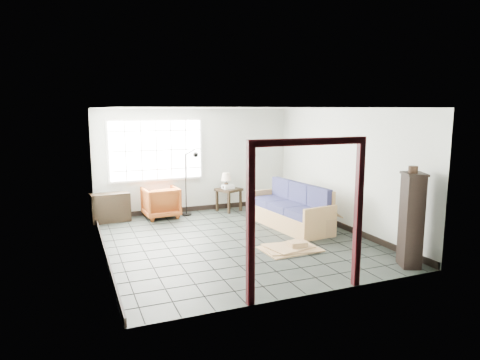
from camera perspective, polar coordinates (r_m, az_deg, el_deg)
name	(u,v)px	position (r m, az deg, el deg)	size (l,w,h in m)	color
ground	(235,240)	(8.59, -0.61, -8.03)	(5.50, 5.50, 0.00)	black
room_shell	(235,156)	(8.27, -0.70, 3.19)	(5.02, 5.52, 2.61)	silver
window_panel	(156,150)	(10.57, -11.12, 3.93)	(2.32, 0.08, 1.52)	silver
doorway_trim	(308,198)	(5.89, 9.03, -2.41)	(1.80, 0.08, 2.20)	black
futon_sofa	(292,211)	(9.57, 6.90, -4.11)	(1.08, 2.26, 0.97)	tan
armchair	(161,201)	(10.46, -10.53, -2.72)	(0.79, 0.74, 0.82)	#8F5114
side_table	(229,192)	(10.92, -1.51, -1.66)	(0.71, 0.71, 0.59)	black
table_lamp	(226,178)	(10.88, -1.85, 0.33)	(0.33, 0.33, 0.40)	black
projector	(228,187)	(10.87, -1.61, -0.89)	(0.30, 0.25, 0.10)	silver
floor_lamp	(191,180)	(10.51, -6.59, -0.01)	(0.46, 0.28, 1.62)	black
console_shelf	(111,208)	(10.31, -16.86, -3.55)	(0.89, 0.40, 0.67)	black
tall_shelf	(411,219)	(7.55, 21.88, -4.89)	(0.47, 0.52, 1.57)	black
pot	(413,170)	(7.36, 22.09, 1.30)	(0.19, 0.19, 0.11)	black
open_box	(318,227)	(8.99, 10.34, -6.14)	(0.94, 0.48, 0.53)	#A36D4E
cardboard_pile	(291,247)	(8.09, 6.82, -8.92)	(1.10, 0.81, 0.15)	#A36D4E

